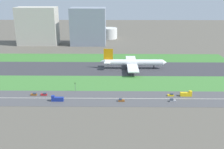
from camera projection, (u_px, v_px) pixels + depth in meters
ground_plane at (98, 68)px, 257.75m from camera, size 800.00×800.00×0.00m
runway at (98, 68)px, 257.73m from camera, size 280.00×46.00×0.10m
grass_median_north at (101, 58)px, 296.61m from camera, size 280.00×36.00×0.10m
grass_median_south at (95, 83)px, 218.86m from camera, size 280.00×36.00×0.10m
highway at (92, 98)px, 188.52m from camera, size 280.00×28.00×0.10m
highway_centerline at (92, 98)px, 188.50m from camera, size 266.00×0.50×0.01m
airliner at (132, 62)px, 255.37m from camera, size 65.00×56.00×19.70m
car_1 at (172, 100)px, 182.82m from camera, size 4.40×1.80×2.00m
truck_1 at (57, 99)px, 183.55m from camera, size 8.40×2.50×4.00m
car_2 at (171, 95)px, 192.29m from camera, size 4.40×1.80×2.00m
car_4 at (34, 94)px, 193.50m from camera, size 4.40×1.80×2.00m
truck_0 at (186, 94)px, 191.91m from camera, size 8.40×2.50×4.00m
car_0 at (121, 100)px, 183.25m from camera, size 4.40×1.80×2.00m
car_5 at (44, 94)px, 193.41m from camera, size 4.40×1.80×2.00m
traffic_light at (75, 86)px, 199.66m from camera, size 0.36×0.50×7.20m
terminal_building at (38, 26)px, 358.86m from camera, size 53.71×27.26×50.76m
hangar_building at (88, 26)px, 358.14m from camera, size 47.29×30.26×50.00m
fuel_tank_west at (109, 33)px, 405.84m from camera, size 24.32×24.32×16.20m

